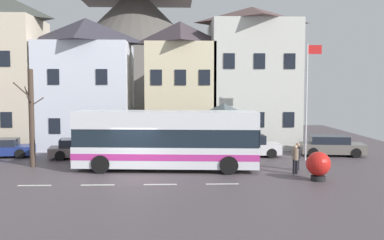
{
  "coord_description": "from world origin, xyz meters",
  "views": [
    {
      "loc": [
        2.29,
        -22.39,
        4.74
      ],
      "look_at": [
        3.27,
        5.2,
        2.6
      ],
      "focal_mm": 41.11,
      "sensor_mm": 36.0,
      "label": 1
    }
  ],
  "objects_px": {
    "parked_car_03": "(84,148)",
    "pedestrian_01": "(237,151)",
    "bus_shelter": "(224,113)",
    "flagpole": "(308,94)",
    "townhouse_01": "(86,83)",
    "hilltop_castle": "(137,51)",
    "parked_car_02": "(247,146)",
    "townhouse_02": "(180,84)",
    "pedestrian_00": "(298,155)",
    "harbour_buoy": "(318,165)",
    "townhouse_03": "(251,77)",
    "parked_car_00": "(331,146)",
    "pedestrian_02": "(295,158)",
    "townhouse_00": "(0,70)",
    "transit_bus": "(167,140)",
    "public_bench": "(219,145)",
    "parked_car_01": "(1,148)",
    "bare_tree_02": "(31,117)"
  },
  "relations": [
    {
      "from": "townhouse_02",
      "to": "harbour_buoy",
      "type": "relative_size",
      "value": 6.62
    },
    {
      "from": "townhouse_02",
      "to": "public_bench",
      "type": "relative_size",
      "value": 6.61
    },
    {
      "from": "parked_car_03",
      "to": "pedestrian_00",
      "type": "xyz_separation_m",
      "value": [
        12.94,
        -4.75,
        0.23
      ]
    },
    {
      "from": "transit_bus",
      "to": "parked_car_00",
      "type": "bearing_deg",
      "value": 27.8
    },
    {
      "from": "parked_car_02",
      "to": "harbour_buoy",
      "type": "distance_m",
      "value": 8.08
    },
    {
      "from": "townhouse_01",
      "to": "hilltop_castle",
      "type": "distance_m",
      "value": 18.51
    },
    {
      "from": "harbour_buoy",
      "to": "townhouse_03",
      "type": "bearing_deg",
      "value": 94.95
    },
    {
      "from": "pedestrian_01",
      "to": "hilltop_castle",
      "type": "bearing_deg",
      "value": 107.92
    },
    {
      "from": "parked_car_03",
      "to": "pedestrian_00",
      "type": "height_order",
      "value": "pedestrian_00"
    },
    {
      "from": "parked_car_01",
      "to": "public_bench",
      "type": "relative_size",
      "value": 2.88
    },
    {
      "from": "flagpole",
      "to": "harbour_buoy",
      "type": "bearing_deg",
      "value": -101.34
    },
    {
      "from": "public_bench",
      "to": "harbour_buoy",
      "type": "bearing_deg",
      "value": -67.82
    },
    {
      "from": "parked_car_03",
      "to": "pedestrian_01",
      "type": "xyz_separation_m",
      "value": [
        9.8,
        -2.55,
        0.15
      ]
    },
    {
      "from": "hilltop_castle",
      "to": "townhouse_01",
      "type": "bearing_deg",
      "value": -97.25
    },
    {
      "from": "townhouse_00",
      "to": "townhouse_02",
      "type": "distance_m",
      "value": 13.88
    },
    {
      "from": "parked_car_02",
      "to": "bus_shelter",
      "type": "bearing_deg",
      "value": -170.24
    },
    {
      "from": "parked_car_03",
      "to": "pedestrian_01",
      "type": "distance_m",
      "value": 10.12
    },
    {
      "from": "bare_tree_02",
      "to": "townhouse_02",
      "type": "bearing_deg",
      "value": 43.7
    },
    {
      "from": "transit_bus",
      "to": "parked_car_00",
      "type": "distance_m",
      "value": 12.15
    },
    {
      "from": "townhouse_00",
      "to": "bus_shelter",
      "type": "relative_size",
      "value": 3.3
    },
    {
      "from": "parked_car_00",
      "to": "parked_car_01",
      "type": "xyz_separation_m",
      "value": [
        -22.28,
        0.1,
        -0.05
      ]
    },
    {
      "from": "townhouse_02",
      "to": "townhouse_03",
      "type": "height_order",
      "value": "townhouse_03"
    },
    {
      "from": "townhouse_03",
      "to": "parked_car_01",
      "type": "distance_m",
      "value": 19.05
    },
    {
      "from": "townhouse_02",
      "to": "townhouse_01",
      "type": "bearing_deg",
      "value": 179.34
    },
    {
      "from": "hilltop_castle",
      "to": "parked_car_02",
      "type": "xyz_separation_m",
      "value": [
        9.41,
        -23.09,
        -8.13
      ]
    },
    {
      "from": "parked_car_01",
      "to": "flagpole",
      "type": "xyz_separation_m",
      "value": [
        20.01,
        -2.02,
        3.64
      ]
    },
    {
      "from": "townhouse_03",
      "to": "pedestrian_00",
      "type": "xyz_separation_m",
      "value": [
        0.87,
        -10.47,
        -4.61
      ]
    },
    {
      "from": "parked_car_00",
      "to": "pedestrian_01",
      "type": "height_order",
      "value": "pedestrian_01"
    },
    {
      "from": "parked_car_03",
      "to": "transit_bus",
      "type": "bearing_deg",
      "value": -46.57
    },
    {
      "from": "pedestrian_01",
      "to": "public_bench",
      "type": "relative_size",
      "value": 1.03
    },
    {
      "from": "parked_car_00",
      "to": "flagpole",
      "type": "relative_size",
      "value": 0.6
    },
    {
      "from": "hilltop_castle",
      "to": "bus_shelter",
      "type": "xyz_separation_m",
      "value": [
        7.79,
        -23.42,
        -5.86
      ]
    },
    {
      "from": "parked_car_01",
      "to": "parked_car_00",
      "type": "bearing_deg",
      "value": -7.41
    },
    {
      "from": "hilltop_castle",
      "to": "parked_car_02",
      "type": "bearing_deg",
      "value": -67.83
    },
    {
      "from": "pedestrian_02",
      "to": "harbour_buoy",
      "type": "height_order",
      "value": "pedestrian_02"
    },
    {
      "from": "bare_tree_02",
      "to": "public_bench",
      "type": "bearing_deg",
      "value": 25.08
    },
    {
      "from": "parked_car_03",
      "to": "flagpole",
      "type": "height_order",
      "value": "flagpole"
    },
    {
      "from": "townhouse_00",
      "to": "hilltop_castle",
      "type": "distance_m",
      "value": 20.19
    },
    {
      "from": "bus_shelter",
      "to": "pedestrian_02",
      "type": "xyz_separation_m",
      "value": [
        3.28,
        -5.72,
        -2.08
      ]
    },
    {
      "from": "townhouse_00",
      "to": "transit_bus",
      "type": "relative_size",
      "value": 1.14
    },
    {
      "from": "townhouse_01",
      "to": "public_bench",
      "type": "xyz_separation_m",
      "value": [
        10.05,
        -3.05,
        -4.5
      ]
    },
    {
      "from": "townhouse_02",
      "to": "flagpole",
      "type": "bearing_deg",
      "value": -40.35
    },
    {
      "from": "hilltop_castle",
      "to": "parked_car_02",
      "type": "height_order",
      "value": "hilltop_castle"
    },
    {
      "from": "townhouse_02",
      "to": "bus_shelter",
      "type": "xyz_separation_m",
      "value": [
        2.82,
        -5.38,
        -1.87
      ]
    },
    {
      "from": "townhouse_00",
      "to": "parked_car_01",
      "type": "distance_m",
      "value": 7.47
    },
    {
      "from": "townhouse_01",
      "to": "parked_car_03",
      "type": "relative_size",
      "value": 2.09
    },
    {
      "from": "townhouse_02",
      "to": "hilltop_castle",
      "type": "distance_m",
      "value": 19.13
    },
    {
      "from": "bus_shelter",
      "to": "flagpole",
      "type": "xyz_separation_m",
      "value": [
        5.18,
        -1.41,
        1.27
      ]
    },
    {
      "from": "parked_car_02",
      "to": "public_bench",
      "type": "xyz_separation_m",
      "value": [
        -1.64,
        2.09,
        -0.24
      ]
    },
    {
      "from": "parked_car_00",
      "to": "harbour_buoy",
      "type": "distance_m",
      "value": 8.63
    }
  ]
}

